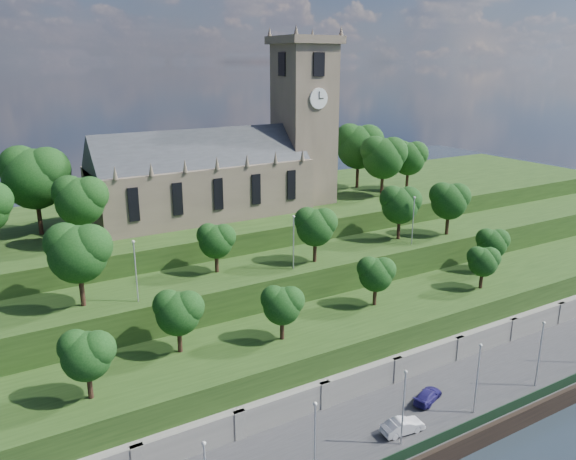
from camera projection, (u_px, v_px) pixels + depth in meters
promenade at (392, 427)px, 58.24m from camera, size 160.00×12.00×2.00m
quay_wall at (434, 460)px, 53.22m from camera, size 160.00×0.50×2.20m
fence at (431, 443)px, 53.32m from camera, size 160.00×0.10×1.20m
retaining_wall at (358, 387)px, 62.74m from camera, size 160.00×2.10×5.00m
embankment_lower at (328, 352)px, 67.28m from camera, size 160.00×12.00×8.00m
embankment_upper at (282, 304)px, 75.78m from camera, size 160.00×10.00×12.00m
hilltop at (218, 250)px, 92.68m from camera, size 160.00×32.00×15.00m
church at (230, 163)px, 85.44m from camera, size 38.60×12.35×27.60m
trees_lower at (323, 288)px, 64.61m from camera, size 62.35×8.56×6.93m
trees_upper at (298, 221)px, 72.62m from camera, size 59.82×7.83×9.26m
trees_hilltop at (240, 165)px, 85.76m from camera, size 74.98×16.95×11.98m
lamp_posts_promenade at (404, 402)px, 52.76m from camera, size 60.36×0.36×8.04m
lamp_posts_upper at (293, 238)px, 70.39m from camera, size 40.36×0.36×7.11m
car_middle at (403, 426)px, 55.55m from camera, size 4.65×2.05×1.48m
car_right at (428, 396)px, 60.79m from camera, size 4.76×3.28×1.28m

